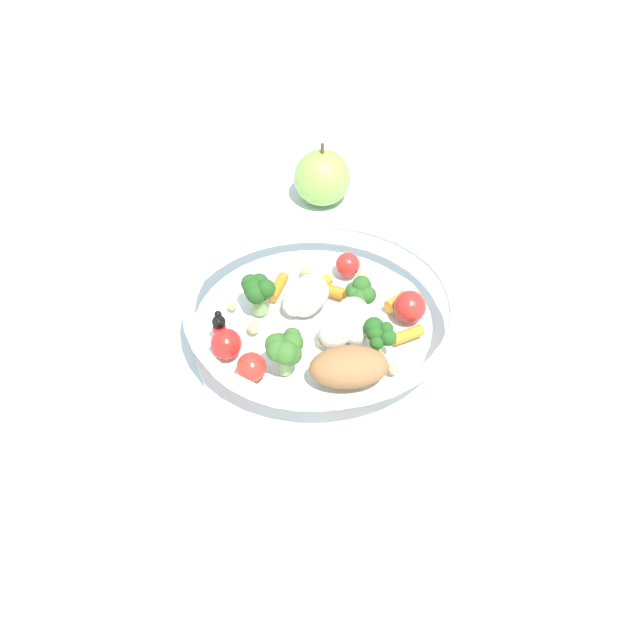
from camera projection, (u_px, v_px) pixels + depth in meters
The scene contains 3 objects.
ground_plane at pixel (322, 340), 0.81m from camera, with size 2.40×2.40×0.00m, color silver.
food_container at pixel (320, 320), 0.79m from camera, with size 0.26×0.26×0.05m.
loose_apple at pixel (322, 178), 0.96m from camera, with size 0.06×0.06×0.08m.
Camera 1 is at (0.37, -0.45, 0.57)m, focal length 47.95 mm.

